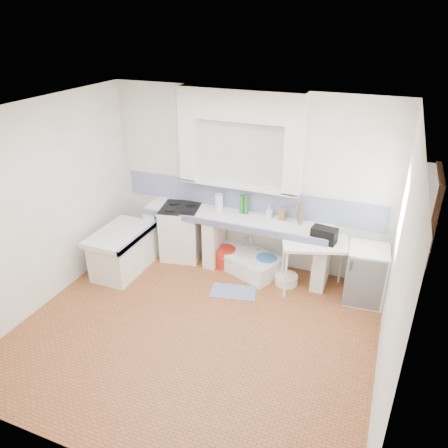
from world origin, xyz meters
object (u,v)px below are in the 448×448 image
at_px(side_table, 314,267).
at_px(fridge, 366,275).
at_px(stove, 182,233).
at_px(sink, 246,261).

relative_size(side_table, fridge, 1.16).
relative_size(stove, fridge, 1.06).
height_order(sink, side_table, side_table).
bearing_deg(fridge, sink, 170.61).
bearing_deg(side_table, stove, 156.37).
xyz_separation_m(side_table, fridge, (0.72, 0.04, 0.01)).
bearing_deg(side_table, fridge, -15.94).
relative_size(sink, side_table, 1.15).
bearing_deg(sink, fridge, 18.27).
xyz_separation_m(stove, fridge, (2.99, -0.15, -0.02)).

